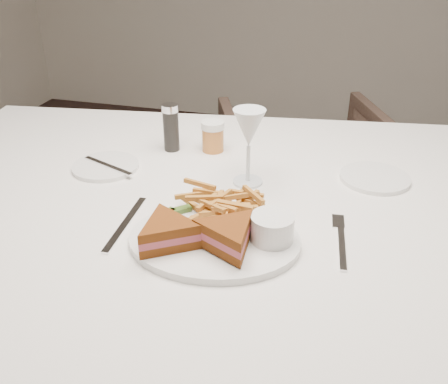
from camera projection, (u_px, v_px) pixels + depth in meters
table at (229, 331)px, 1.25m from camera, size 1.72×1.27×0.75m
chair_far at (304, 176)px, 2.09m from camera, size 0.84×0.81×0.67m
table_setting at (220, 199)px, 1.00m from camera, size 0.79×0.58×0.18m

